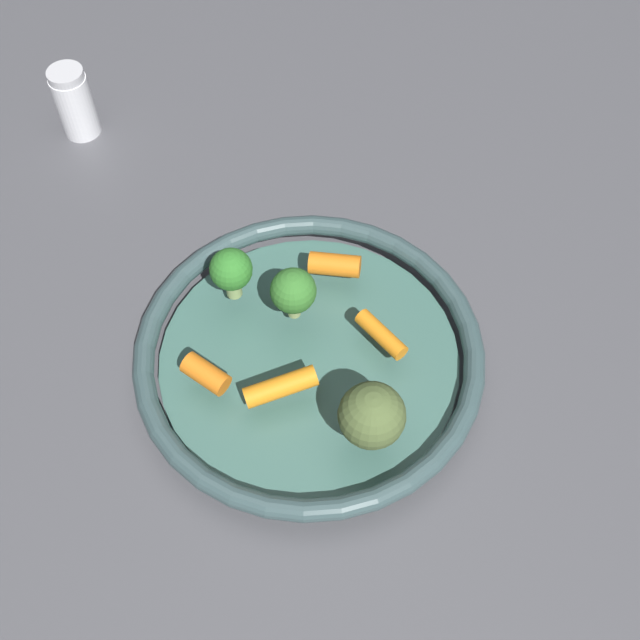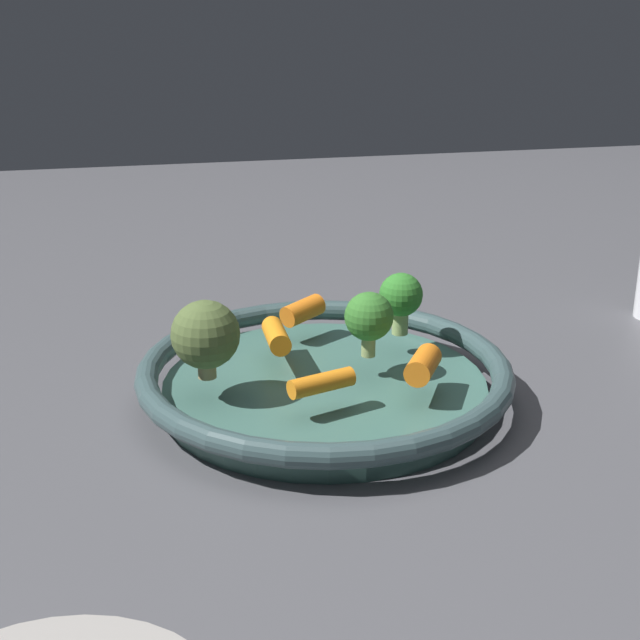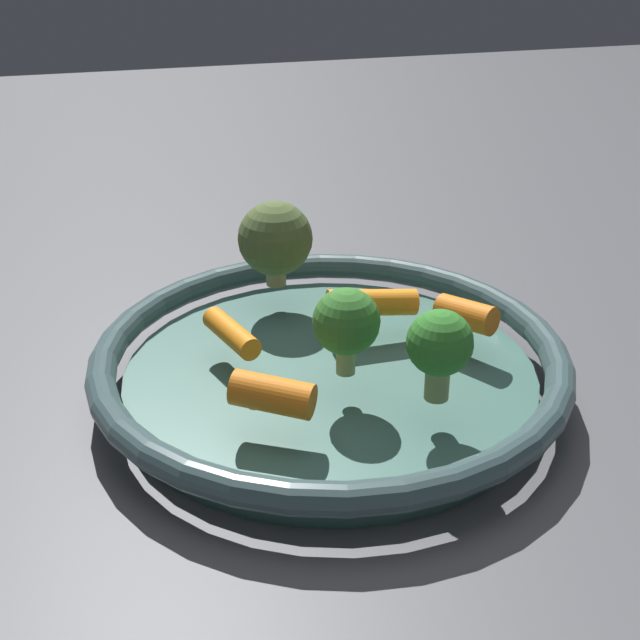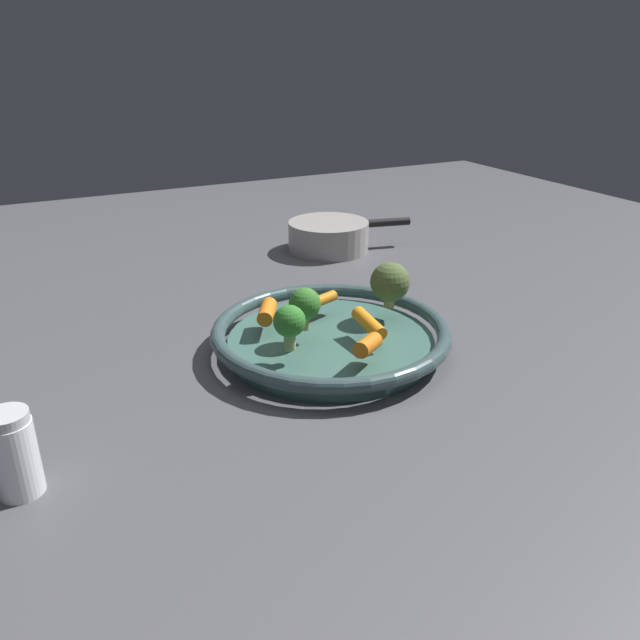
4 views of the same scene
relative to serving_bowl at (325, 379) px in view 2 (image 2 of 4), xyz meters
The scene contains 9 objects.
ground_plane 0.02m from the serving_bowl, ahead, with size 2.22×2.22×0.00m, color #4C4C51.
serving_bowl is the anchor object (origin of this frame).
baby_carrot_center 0.06m from the serving_bowl, 41.58° to the left, with size 0.02×0.02×0.06m, color orange.
baby_carrot_left 0.07m from the serving_bowl, 165.25° to the left, with size 0.02×0.02×0.05m, color orange.
baby_carrot_right 0.09m from the serving_bowl, 127.16° to the right, with size 0.02×0.02×0.05m, color orange.
baby_carrot_near_rim 0.10m from the serving_bowl, ahead, with size 0.02×0.02×0.04m, color orange.
broccoli_floret_mid 0.12m from the serving_bowl, 98.92° to the left, with size 0.06×0.06×0.06m.
broccoli_floret_large 0.07m from the serving_bowl, 89.06° to the right, with size 0.04×0.04×0.06m.
broccoli_floret_small 0.11m from the serving_bowl, 60.89° to the right, with size 0.04×0.04×0.06m.
Camera 2 is at (-0.69, 0.16, 0.34)m, focal length 51.37 mm.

